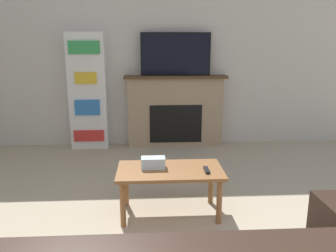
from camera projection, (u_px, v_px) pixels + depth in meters
name	position (u px, v px, depth m)	size (l,w,h in m)	color
wall_back	(153.00, 60.00, 5.08)	(6.99, 0.06, 2.70)	beige
fireplace	(175.00, 111.00, 5.15)	(1.57, 0.28, 1.11)	tan
tv	(176.00, 54.00, 4.92)	(1.06, 0.03, 0.64)	black
coffee_table	(170.00, 176.00, 3.02)	(0.97, 0.52, 0.45)	brown
tissue_box	(153.00, 163.00, 3.02)	(0.22, 0.12, 0.10)	silver
remote_control	(207.00, 170.00, 2.95)	(0.04, 0.15, 0.02)	black
bookshelf	(88.00, 92.00, 4.98)	(0.56, 0.29, 1.75)	white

